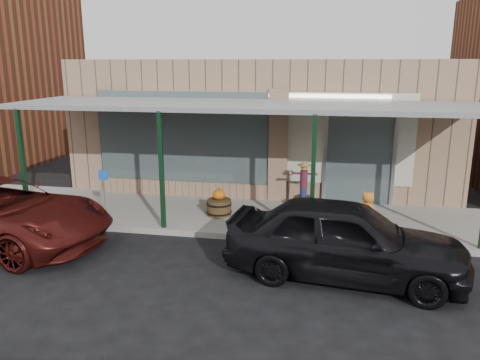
% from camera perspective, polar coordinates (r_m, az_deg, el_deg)
% --- Properties ---
extents(ground, '(120.00, 120.00, 0.00)m').
position_cam_1_polar(ground, '(9.45, -3.16, -11.70)').
color(ground, black).
rests_on(ground, ground).
extents(sidewalk, '(40.00, 3.20, 0.15)m').
position_cam_1_polar(sidewalk, '(12.69, 0.67, -4.42)').
color(sidewalk, gray).
rests_on(sidewalk, ground).
extents(storefront, '(12.00, 6.25, 4.20)m').
position_cam_1_polar(storefront, '(16.66, 3.41, 7.16)').
color(storefront, '#8F6E58').
rests_on(storefront, ground).
extents(awning, '(12.00, 3.00, 3.04)m').
position_cam_1_polar(awning, '(12.04, 0.68, 8.89)').
color(awning, slate).
rests_on(awning, ground).
extents(block_buildings_near, '(61.00, 8.00, 8.00)m').
position_cam_1_polar(block_buildings_near, '(17.45, 10.65, 12.77)').
color(block_buildings_near, brown).
rests_on(block_buildings_near, ground).
extents(barrel_scarecrow, '(0.81, 0.64, 1.36)m').
position_cam_1_polar(barrel_scarecrow, '(13.05, 7.72, -1.57)').
color(barrel_scarecrow, '#4B391E').
rests_on(barrel_scarecrow, sidewalk).
extents(barrel_pumpkin, '(0.85, 0.85, 0.76)m').
position_cam_1_polar(barrel_pumpkin, '(12.47, -2.56, -3.10)').
color(barrel_pumpkin, '#4B391E').
rests_on(barrel_pumpkin, sidewalk).
extents(handicap_sign, '(0.26, 0.04, 1.27)m').
position_cam_1_polar(handicap_sign, '(12.64, -16.24, -0.84)').
color(handicap_sign, gray).
rests_on(handicap_sign, sidewalk).
extents(parked_sedan, '(4.80, 2.41, 1.57)m').
position_cam_1_polar(parked_sedan, '(9.36, 12.68, -7.03)').
color(parked_sedan, black).
rests_on(parked_sedan, ground).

